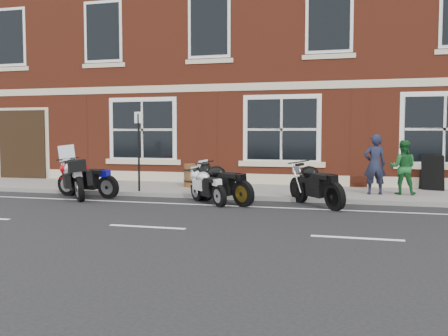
{
  "coord_description": "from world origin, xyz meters",
  "views": [
    {
      "loc": [
        4.02,
        -11.97,
        1.85
      ],
      "look_at": [
        0.32,
        1.6,
        0.86
      ],
      "focal_mm": 40.0,
      "sensor_mm": 36.0,
      "label": 1
    }
  ],
  "objects_px": {
    "pedestrian_left": "(375,164)",
    "moto_sport_silver": "(208,185)",
    "moto_sport_red": "(87,178)",
    "moto_sport_black": "(223,182)",
    "a_board_sign": "(432,172)",
    "parking_sign": "(139,145)",
    "moto_naked_black": "(316,183)",
    "pedestrian_right": "(403,167)",
    "moto_touring_silver": "(76,177)",
    "barrel_planter": "(194,175)"
  },
  "relations": [
    {
      "from": "moto_sport_black",
      "to": "parking_sign",
      "type": "relative_size",
      "value": 0.81
    },
    {
      "from": "a_board_sign",
      "to": "moto_touring_silver",
      "type": "bearing_deg",
      "value": -141.08
    },
    {
      "from": "moto_sport_red",
      "to": "parking_sign",
      "type": "distance_m",
      "value": 1.76
    },
    {
      "from": "moto_sport_red",
      "to": "moto_sport_black",
      "type": "relative_size",
      "value": 1.12
    },
    {
      "from": "moto_sport_black",
      "to": "moto_sport_silver",
      "type": "relative_size",
      "value": 1.35
    },
    {
      "from": "moto_naked_black",
      "to": "pedestrian_right",
      "type": "distance_m",
      "value": 3.08
    },
    {
      "from": "a_board_sign",
      "to": "parking_sign",
      "type": "bearing_deg",
      "value": -144.41
    },
    {
      "from": "barrel_planter",
      "to": "pedestrian_right",
      "type": "bearing_deg",
      "value": -3.57
    },
    {
      "from": "moto_sport_black",
      "to": "a_board_sign",
      "type": "bearing_deg",
      "value": -24.05
    },
    {
      "from": "moto_touring_silver",
      "to": "moto_sport_silver",
      "type": "distance_m",
      "value": 3.99
    },
    {
      "from": "moto_naked_black",
      "to": "moto_touring_silver",
      "type": "bearing_deg",
      "value": 142.47
    },
    {
      "from": "pedestrian_right",
      "to": "a_board_sign",
      "type": "xyz_separation_m",
      "value": [
        0.94,
        1.35,
        -0.23
      ]
    },
    {
      "from": "pedestrian_left",
      "to": "barrel_planter",
      "type": "height_order",
      "value": "pedestrian_left"
    },
    {
      "from": "moto_sport_silver",
      "to": "parking_sign",
      "type": "height_order",
      "value": "parking_sign"
    },
    {
      "from": "moto_sport_black",
      "to": "moto_naked_black",
      "type": "bearing_deg",
      "value": -53.13
    },
    {
      "from": "moto_touring_silver",
      "to": "moto_sport_red",
      "type": "xyz_separation_m",
      "value": [
        0.19,
        0.29,
        -0.05
      ]
    },
    {
      "from": "moto_naked_black",
      "to": "barrel_planter",
      "type": "height_order",
      "value": "moto_naked_black"
    },
    {
      "from": "moto_touring_silver",
      "to": "moto_naked_black",
      "type": "bearing_deg",
      "value": -39.14
    },
    {
      "from": "pedestrian_left",
      "to": "moto_sport_black",
      "type": "bearing_deg",
      "value": 16.59
    },
    {
      "from": "pedestrian_left",
      "to": "parking_sign",
      "type": "xyz_separation_m",
      "value": [
        -6.75,
        -1.02,
        0.51
      ]
    },
    {
      "from": "moto_sport_black",
      "to": "moto_sport_silver",
      "type": "bearing_deg",
      "value": 143.38
    },
    {
      "from": "pedestrian_left",
      "to": "moto_sport_silver",
      "type": "bearing_deg",
      "value": 15.95
    },
    {
      "from": "moto_touring_silver",
      "to": "moto_sport_black",
      "type": "xyz_separation_m",
      "value": [
        4.35,
        0.03,
        -0.04
      ]
    },
    {
      "from": "pedestrian_left",
      "to": "pedestrian_right",
      "type": "xyz_separation_m",
      "value": [
        0.76,
        0.19,
        -0.08
      ]
    },
    {
      "from": "moto_touring_silver",
      "to": "moto_sport_red",
      "type": "bearing_deg",
      "value": 15.37
    },
    {
      "from": "pedestrian_right",
      "to": "moto_sport_black",
      "type": "bearing_deg",
      "value": 30.07
    },
    {
      "from": "moto_touring_silver",
      "to": "barrel_planter",
      "type": "bearing_deg",
      "value": 4.64
    },
    {
      "from": "moto_sport_silver",
      "to": "pedestrian_right",
      "type": "distance_m",
      "value": 5.56
    },
    {
      "from": "moto_touring_silver",
      "to": "pedestrian_left",
      "type": "distance_m",
      "value": 8.49
    },
    {
      "from": "pedestrian_left",
      "to": "pedestrian_right",
      "type": "height_order",
      "value": "pedestrian_left"
    },
    {
      "from": "moto_touring_silver",
      "to": "moto_sport_black",
      "type": "height_order",
      "value": "moto_touring_silver"
    },
    {
      "from": "pedestrian_left",
      "to": "a_board_sign",
      "type": "xyz_separation_m",
      "value": [
        1.71,
        1.54,
        -0.31
      ]
    },
    {
      "from": "barrel_planter",
      "to": "moto_naked_black",
      "type": "bearing_deg",
      "value": -31.23
    },
    {
      "from": "moto_sport_silver",
      "to": "barrel_planter",
      "type": "relative_size",
      "value": 1.92
    },
    {
      "from": "moto_sport_red",
      "to": "moto_sport_black",
      "type": "distance_m",
      "value": 4.16
    },
    {
      "from": "moto_sport_silver",
      "to": "parking_sign",
      "type": "bearing_deg",
      "value": 110.77
    },
    {
      "from": "pedestrian_right",
      "to": "a_board_sign",
      "type": "height_order",
      "value": "pedestrian_right"
    },
    {
      "from": "moto_touring_silver",
      "to": "pedestrian_right",
      "type": "distance_m",
      "value": 9.27
    },
    {
      "from": "moto_touring_silver",
      "to": "pedestrian_left",
      "type": "height_order",
      "value": "pedestrian_left"
    },
    {
      "from": "moto_sport_silver",
      "to": "pedestrian_left",
      "type": "distance_m",
      "value": 4.8
    },
    {
      "from": "moto_sport_red",
      "to": "pedestrian_left",
      "type": "bearing_deg",
      "value": -66.92
    },
    {
      "from": "moto_sport_black",
      "to": "parking_sign",
      "type": "height_order",
      "value": "parking_sign"
    },
    {
      "from": "moto_naked_black",
      "to": "pedestrian_right",
      "type": "xyz_separation_m",
      "value": [
        2.23,
        2.09,
        0.3
      ]
    },
    {
      "from": "moto_sport_silver",
      "to": "pedestrian_right",
      "type": "relative_size",
      "value": 0.93
    },
    {
      "from": "moto_sport_silver",
      "to": "a_board_sign",
      "type": "relative_size",
      "value": 1.32
    },
    {
      "from": "moto_touring_silver",
      "to": "parking_sign",
      "type": "bearing_deg",
      "value": -4.31
    },
    {
      "from": "pedestrian_left",
      "to": "parking_sign",
      "type": "relative_size",
      "value": 0.72
    },
    {
      "from": "moto_sport_black",
      "to": "moto_sport_silver",
      "type": "distance_m",
      "value": 0.4
    },
    {
      "from": "a_board_sign",
      "to": "parking_sign",
      "type": "xyz_separation_m",
      "value": [
        -8.46,
        -2.56,
        0.82
      ]
    },
    {
      "from": "pedestrian_left",
      "to": "pedestrian_right",
      "type": "distance_m",
      "value": 0.79
    }
  ]
}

